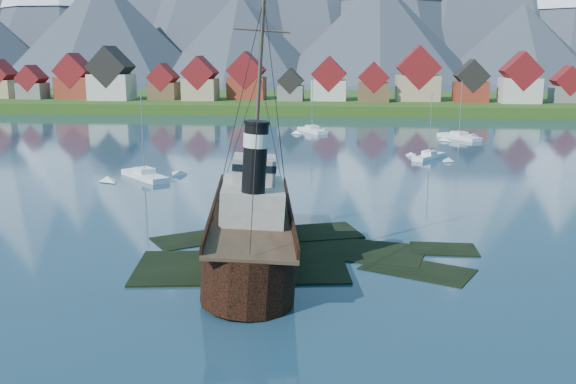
# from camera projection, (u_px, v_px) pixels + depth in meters

# --- Properties ---
(ground) EXTENTS (1400.00, 1400.00, 0.00)m
(ground) POSITION_uv_depth(u_px,v_px,m) (279.00, 261.00, 56.68)
(ground) COLOR #1B374C
(ground) RESTS_ON ground
(shoal) EXTENTS (31.71, 21.24, 1.14)m
(shoal) POSITION_uv_depth(u_px,v_px,m) (301.00, 258.00, 58.67)
(shoal) COLOR black
(shoal) RESTS_ON ground
(shore_bank) EXTENTS (600.00, 80.00, 3.20)m
(shore_bank) POSITION_uv_depth(u_px,v_px,m) (336.00, 106.00, 221.87)
(shore_bank) COLOR #254714
(shore_bank) RESTS_ON ground
(seawall) EXTENTS (600.00, 2.50, 2.00)m
(seawall) POSITION_uv_depth(u_px,v_px,m) (332.00, 116.00, 184.95)
(seawall) COLOR #3F3D38
(seawall) RESTS_ON ground
(town) EXTENTS (250.96, 16.69, 17.30)m
(town) POSITION_uv_depth(u_px,v_px,m) (232.00, 81.00, 205.99)
(town) COLOR maroon
(town) RESTS_ON ground
(tugboat_wreck) EXTENTS (6.88, 29.66, 23.50)m
(tugboat_wreck) POSITION_uv_depth(u_px,v_px,m) (251.00, 225.00, 57.48)
(tugboat_wreck) COLOR black
(tugboat_wreck) RESTS_ON ground
(sailboat_a) EXTENTS (9.19, 9.33, 12.79)m
(sailboat_a) POSITION_uv_depth(u_px,v_px,m) (145.00, 176.00, 93.99)
(sailboat_a) COLOR white
(sailboat_a) RESTS_ON ground
(sailboat_c) EXTENTS (7.57, 10.02, 13.17)m
(sailboat_c) POSITION_uv_depth(u_px,v_px,m) (312.00, 131.00, 148.11)
(sailboat_c) COLOR white
(sailboat_c) RESTS_ON ground
(sailboat_e) EXTENTS (8.35, 10.78, 12.83)m
(sailboat_e) POSITION_uv_depth(u_px,v_px,m) (459.00, 138.00, 136.85)
(sailboat_e) COLOR white
(sailboat_e) RESTS_ON ground
(sailboat_f) EXTENTS (6.47, 8.16, 11.77)m
(sailboat_f) POSITION_uv_depth(u_px,v_px,m) (429.00, 157.00, 111.27)
(sailboat_f) COLOR white
(sailboat_f) RESTS_ON ground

